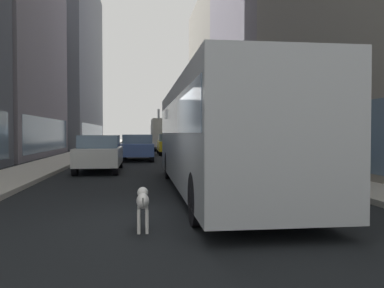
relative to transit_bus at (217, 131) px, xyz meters
name	(u,v)px	position (x,y,z in m)	size (l,w,h in m)	color
ground_plane	(150,149)	(-1.20, 31.66, -1.78)	(120.00, 120.00, 0.00)	black
sidewalk_left	(96,148)	(-6.90, 31.66, -1.70)	(2.40, 110.00, 0.15)	#ADA89E
sidewalk_right	(203,148)	(4.50, 31.66, -1.70)	(2.40, 110.00, 0.15)	#ADA89E
building_left_far	(53,61)	(-13.10, 40.50, 8.98)	(10.00, 23.70, 21.53)	slate
building_right_mid	(272,17)	(10.70, 27.04, 11.44)	(8.41, 22.98, 26.46)	slate
building_right_far	(223,72)	(10.70, 50.89, 9.54)	(8.02, 23.18, 22.66)	gray
transit_bus	(217,131)	(0.00, 0.00, 0.00)	(2.78, 11.53, 3.05)	#999EA3
car_yellow_taxi	(169,144)	(0.00, 20.18, -0.96)	(1.70, 4.19, 1.62)	yellow
car_white_van	(100,153)	(-4.00, 6.65, -0.95)	(1.83, 4.36, 1.62)	silver
car_black_suv	(169,139)	(1.60, 43.85, -0.95)	(1.72, 4.53, 1.62)	black
car_grey_wagon	(206,148)	(1.60, 11.56, -0.95)	(1.94, 4.38, 1.62)	slate
car_blue_hatchback	(138,147)	(-2.40, 13.95, -0.95)	(1.95, 4.67, 1.62)	#4C6BB7
box_truck	(163,133)	(0.00, 27.99, -0.11)	(2.30, 7.50, 3.05)	silver
dalmatian_dog	(143,201)	(-2.15, -4.32, -1.26)	(0.22, 0.96, 0.72)	white
pedestrian_with_handbag	(337,155)	(3.92, 0.39, -0.76)	(0.45, 0.34, 1.69)	#1E1E2D
pedestrian_in_coat	(306,150)	(4.75, 4.68, -0.77)	(0.34, 0.34, 1.69)	#1E1E2D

